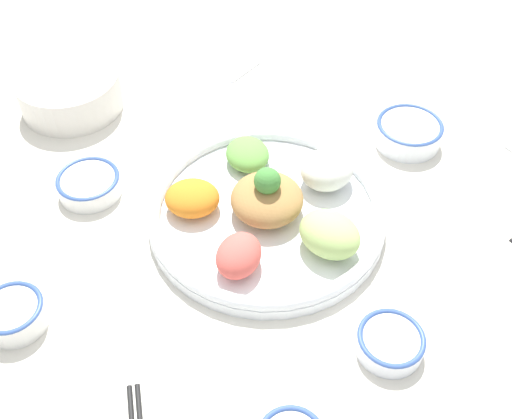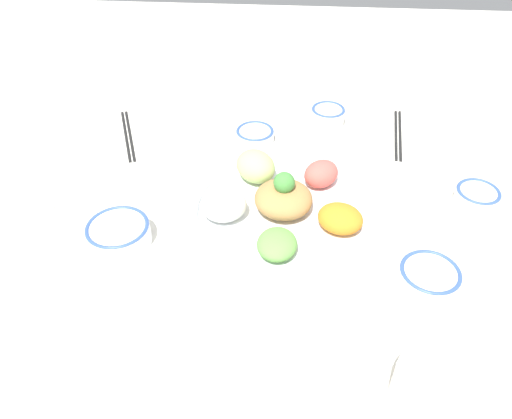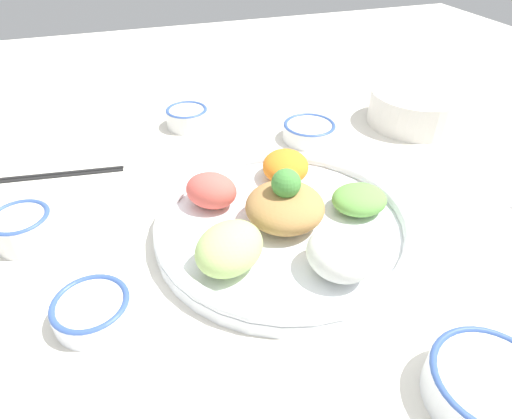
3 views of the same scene
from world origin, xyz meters
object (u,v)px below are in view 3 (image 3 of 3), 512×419
Objects in this scene: rice_bowl_blue at (187,116)px; sauce_bowl_dark at (23,227)px; sauce_bowl_red at (92,309)px; chopsticks_pair_far at (57,174)px; sauce_bowl_far at (309,130)px; salad_platter at (284,220)px; side_serving_bowl at (416,106)px; rice_bowl_plain at (488,386)px.

sauce_bowl_dark is at bearing 44.80° from rice_bowl_blue.
sauce_bowl_red is 0.35m from chopsticks_pair_far.
sauce_bowl_dark reaches higher than rice_bowl_blue.
sauce_bowl_dark reaches higher than sauce_bowl_far.
sauce_bowl_red is 1.09× the size of sauce_bowl_dark.
sauce_bowl_far is (-0.15, -0.26, -0.01)m from salad_platter.
side_serving_bowl is at bearing 179.02° from sauce_bowl_far.
side_serving_bowl is at bearing -174.28° from chopsticks_pair_far.
rice_bowl_blue is 0.84× the size of sauce_bowl_far.
sauce_bowl_dark is 0.80× the size of sauce_bowl_far.
rice_bowl_plain is (-0.16, 0.69, 0.00)m from rice_bowl_blue.
salad_platter reaches higher than sauce_bowl_far.
sauce_bowl_red is 0.77× the size of rice_bowl_plain.
rice_bowl_blue is at bearing -135.20° from sauce_bowl_dark.
rice_bowl_plain is 0.63m from side_serving_bowl.
salad_platter is 1.65× the size of chopsticks_pair_far.
salad_platter is at bearing 58.80° from sauce_bowl_far.
rice_bowl_plain is at bearing 107.56° from salad_platter.
rice_bowl_plain is at bearing 147.99° from sauce_bowl_red.
sauce_bowl_far is 0.46× the size of chopsticks_pair_far.
sauce_bowl_red is 0.40× the size of chopsticks_pair_far.
sauce_bowl_dark is at bearing 86.26° from chopsticks_pair_far.
sauce_bowl_red is 0.53m from sauce_bowl_far.
salad_platter is 0.30m from sauce_bowl_far.
sauce_bowl_red is 1.04× the size of rice_bowl_blue.
salad_platter is 4.15× the size of sauce_bowl_red.
side_serving_bowl is at bearing -147.40° from salad_platter.
side_serving_bowl is at bearing -118.66° from rice_bowl_plain.
rice_bowl_blue is (0.06, -0.39, -0.00)m from salad_platter.
salad_platter is 0.28m from sauce_bowl_red.
rice_bowl_blue is 0.38× the size of chopsticks_pair_far.
sauce_bowl_dark is (0.29, 0.29, 0.00)m from rice_bowl_blue.
sauce_bowl_far is (-0.22, 0.13, -0.00)m from rice_bowl_blue.
rice_bowl_blue is at bearing -16.74° from side_serving_bowl.
sauce_bowl_dark is 0.76m from side_serving_bowl.
salad_platter is at bearing 99.09° from rice_bowl_blue.
side_serving_bowl reaches higher than rice_bowl_blue.
salad_platter reaches higher than sauce_bowl_dark.
rice_bowl_blue is at bearing -80.91° from salad_platter.
rice_bowl_blue reaches higher than sauce_bowl_red.
sauce_bowl_red is at bearing 66.19° from rice_bowl_blue.
sauce_bowl_dark reaches higher than chopsticks_pair_far.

